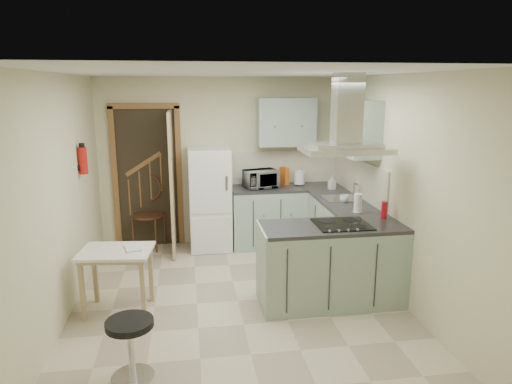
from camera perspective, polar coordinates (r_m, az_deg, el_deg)
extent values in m
plane|color=beige|center=(5.30, -2.29, -13.42)|extent=(4.20, 4.20, 0.00)
plane|color=silver|center=(4.75, -2.57, 14.70)|extent=(4.20, 4.20, 0.00)
plane|color=beige|center=(6.93, -4.35, 3.79)|extent=(3.60, 0.00, 3.60)
plane|color=beige|center=(5.01, -23.32, -0.86)|extent=(0.00, 4.20, 4.20)
plane|color=beige|center=(5.37, 17.03, 0.52)|extent=(0.00, 4.20, 4.20)
cube|color=brown|center=(6.94, -13.40, 1.80)|extent=(1.10, 0.12, 2.10)
cube|color=white|center=(6.72, -5.78, -0.88)|extent=(0.60, 0.60, 1.50)
cube|color=#9EB2A0|center=(6.89, 1.44, -3.04)|extent=(1.08, 0.60, 0.90)
cube|color=#9EB2A0|center=(6.47, 9.87, -4.33)|extent=(0.60, 1.95, 0.90)
cube|color=beige|center=(7.07, 3.46, 3.17)|extent=(1.68, 0.02, 0.50)
cube|color=#9EB2A0|center=(6.82, 3.75, 8.73)|extent=(0.85, 0.35, 0.70)
cube|color=#9EB2A0|center=(5.99, 12.38, 7.85)|extent=(0.35, 0.90, 0.70)
cube|color=#9EB2A0|center=(5.16, 9.42, -8.89)|extent=(1.55, 0.65, 0.90)
cube|color=black|center=(5.04, 10.70, -3.98)|extent=(0.58, 0.50, 0.01)
cube|color=silver|center=(4.87, 11.10, 5.22)|extent=(0.90, 0.55, 0.10)
cube|color=silver|center=(6.19, 10.55, -0.78)|extent=(0.45, 0.40, 0.01)
cylinder|color=#B2140F|center=(5.81, -20.82, 3.67)|extent=(0.10, 0.10, 0.32)
cube|color=tan|center=(5.17, -16.86, -10.54)|extent=(0.79, 0.63, 0.69)
cube|color=#492918|center=(6.94, -13.30, -2.87)|extent=(0.56, 0.56, 1.00)
cylinder|color=black|center=(4.09, -15.33, -18.39)|extent=(0.47, 0.47, 0.52)
imported|color=black|center=(6.72, 0.61, 1.65)|extent=(0.54, 0.44, 0.26)
cylinder|color=white|center=(6.92, 5.46, 1.82)|extent=(0.16, 0.16, 0.24)
cube|color=#D16318|center=(6.99, 3.57, 2.05)|extent=(0.12, 0.19, 0.26)
imported|color=silver|center=(6.72, 9.49, 1.16)|extent=(0.11, 0.11, 0.19)
cylinder|color=white|center=(5.53, 12.63, -1.33)|extent=(0.10, 0.10, 0.24)
imported|color=silver|center=(6.01, 11.01, -0.81)|extent=(0.16, 0.16, 0.09)
cylinder|color=red|center=(5.36, 15.74, -2.19)|extent=(0.07, 0.07, 0.20)
imported|color=#90303E|center=(5.00, -16.07, -6.42)|extent=(0.22, 0.26, 0.10)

